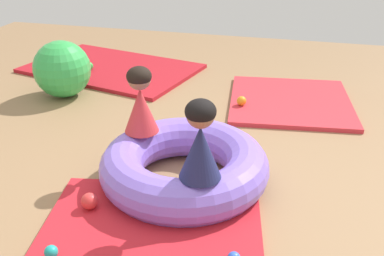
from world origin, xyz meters
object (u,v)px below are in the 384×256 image
at_px(play_ball_orange, 242,101).
at_px(exercise_ball_large, 62,69).
at_px(child_in_red, 140,101).
at_px(inflatable_cushion, 184,166).
at_px(child_in_navy, 200,141).
at_px(play_ball_red, 90,201).
at_px(play_ball_green, 89,66).
at_px(play_ball_teal, 51,252).

relative_size(play_ball_orange, exercise_ball_large, 0.16).
height_order(child_in_red, play_ball_orange, child_in_red).
bearing_deg(child_in_red, exercise_ball_large, 163.69).
relative_size(inflatable_cushion, child_in_red, 2.41).
bearing_deg(child_in_navy, play_ball_red, 36.05).
bearing_deg(play_ball_green, child_in_red, -53.77).
distance_m(inflatable_cushion, play_ball_red, 0.65).
height_order(play_ball_teal, exercise_ball_large, exercise_ball_large).
bearing_deg(play_ball_orange, play_ball_green, 162.39).
height_order(child_in_navy, play_ball_red, child_in_navy).
xyz_separation_m(child_in_navy, play_ball_red, (-0.64, -0.13, -0.42)).
distance_m(inflatable_cushion, child_in_red, 0.52).
xyz_separation_m(play_ball_red, exercise_ball_large, (-1.09, 1.67, 0.18)).
xyz_separation_m(child_in_red, play_ball_green, (-1.28, 1.75, -0.42)).
relative_size(inflatable_cushion, exercise_ball_large, 2.03).
xyz_separation_m(child_in_red, exercise_ball_large, (-1.21, 1.08, -0.23)).
bearing_deg(child_in_red, inflatable_cushion, 2.20).
bearing_deg(play_ball_green, inflatable_cushion, -49.43).
bearing_deg(play_ball_red, child_in_red, 78.74).
height_order(play_ball_green, exercise_ball_large, exercise_ball_large).
bearing_deg(play_ball_teal, exercise_ball_large, 117.31).
relative_size(play_ball_red, play_ball_green, 1.15).
distance_m(child_in_red, play_ball_orange, 1.35).
bearing_deg(inflatable_cushion, play_ball_teal, -117.50).
height_order(play_ball_teal, play_ball_red, play_ball_red).
bearing_deg(play_ball_orange, exercise_ball_large, -176.56).
bearing_deg(child_in_navy, play_ball_green, -26.44).
distance_m(play_ball_teal, play_ball_green, 3.01).
bearing_deg(play_ball_red, play_ball_teal, -90.35).
bearing_deg(play_ball_orange, play_ball_red, -109.60).
xyz_separation_m(inflatable_cushion, child_in_red, (-0.34, 0.15, 0.37)).
xyz_separation_m(play_ball_orange, play_ball_red, (-0.63, -1.78, 0.01)).
bearing_deg(exercise_ball_large, play_ball_green, 96.01).
height_order(inflatable_cushion, child_in_red, child_in_red).
height_order(child_in_red, play_ball_red, child_in_red).
bearing_deg(child_in_navy, exercise_ball_large, -17.26).
distance_m(inflatable_cushion, child_in_navy, 0.52).
height_order(child_in_navy, play_ball_teal, child_in_navy).
relative_size(play_ball_teal, exercise_ball_large, 0.13).
xyz_separation_m(play_ball_orange, play_ball_green, (-1.79, 0.57, 0.00)).
height_order(inflatable_cushion, exercise_ball_large, exercise_ball_large).
distance_m(play_ball_orange, play_ball_green, 1.88).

